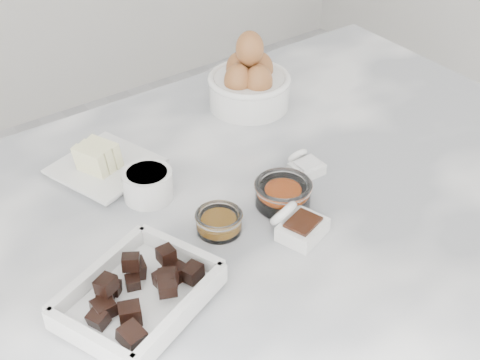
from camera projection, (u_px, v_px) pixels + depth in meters
name	position (u px, v px, depth m)	size (l,w,h in m)	color
marble_slab	(241.00, 229.00, 0.95)	(1.20, 0.80, 0.04)	white
chocolate_dish	(139.00, 293.00, 0.80)	(0.22, 0.20, 0.05)	white
butter_plate	(104.00, 163.00, 1.02)	(0.17, 0.17, 0.06)	white
sugar_ramekin	(148.00, 183.00, 0.97)	(0.07, 0.07, 0.04)	white
egg_bowl	(249.00, 83.00, 1.17)	(0.15, 0.15, 0.14)	white
honey_bowl	(219.00, 221.00, 0.91)	(0.07, 0.07, 0.03)	white
zest_bowl	(283.00, 193.00, 0.96)	(0.08, 0.08, 0.04)	white
vanilla_spoon	(298.00, 225.00, 0.91)	(0.07, 0.09, 0.05)	white
salt_spoon	(304.00, 165.00, 1.03)	(0.05, 0.06, 0.04)	white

